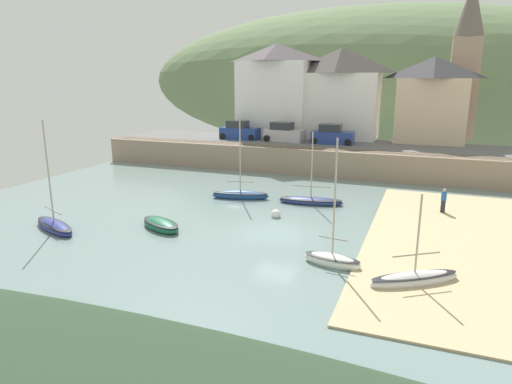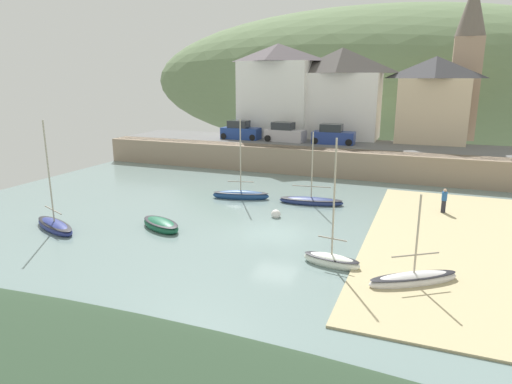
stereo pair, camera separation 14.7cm
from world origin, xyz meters
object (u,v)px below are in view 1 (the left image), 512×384
sailboat_far_left (161,225)px  sailboat_white_hull (332,259)px  parked_car_by_wall (284,133)px  church_with_spire (466,59)px  mooring_buoy (276,214)px  person_on_slipway (444,199)px  parked_car_end_of_row (332,136)px  fishing_boat_green (311,201)px  waterfront_building_centre (340,93)px  sailboat_tall_mast (54,226)px  waterfront_building_left (277,90)px  sailboat_nearest_shore (240,195)px  parked_car_near_slipway (239,131)px  waterfront_building_right (432,99)px  dinghy_open_wooden (414,279)px

sailboat_far_left → sailboat_white_hull: sailboat_white_hull is taller
sailboat_far_left → parked_car_by_wall: (0.52, 22.39, 2.97)m
church_with_spire → mooring_buoy: bearing=-113.9°
person_on_slipway → parked_car_end_of_row: bearing=128.2°
church_with_spire → fishing_boat_green: 26.67m
sailboat_white_hull → church_with_spire: bearing=87.8°
waterfront_building_centre → sailboat_far_left: (-5.24, -26.89, -6.95)m
church_with_spire → sailboat_tall_mast: bearing=-124.7°
parked_car_end_of_row → mooring_buoy: size_ratio=6.58×
waterfront_building_centre → parked_car_by_wall: 7.64m
waterfront_building_left → sailboat_far_left: waterfront_building_left is taller
church_with_spire → waterfront_building_left: bearing=-168.2°
waterfront_building_left → fishing_boat_green: bearing=-64.3°
waterfront_building_centre → sailboat_white_hull: (5.43, -28.57, -6.89)m
waterfront_building_left → parked_car_end_of_row: bearing=-31.6°
fishing_boat_green → parked_car_by_wall: 15.53m
sailboat_nearest_shore → parked_car_end_of_row: (3.80, 14.29, 2.92)m
sailboat_nearest_shore → parked_car_near_slipway: 15.83m
waterfront_building_right → sailboat_white_hull: 29.51m
sailboat_nearest_shore → sailboat_far_left: (-1.72, -8.11, -0.05)m
waterfront_building_centre → parked_car_near_slipway: (-9.68, -4.50, -3.98)m
sailboat_far_left → parked_car_near_slipway: size_ratio=0.86×
fishing_boat_green → waterfront_building_left: bearing=107.9°
waterfront_building_right → sailboat_tall_mast: 36.17m
parked_car_by_wall → parked_car_end_of_row: size_ratio=1.03×
parked_car_near_slipway → mooring_buoy: parked_car_near_slipway is taller
parked_car_near_slipway → waterfront_building_left: bearing=60.5°
sailboat_far_left → parked_car_by_wall: size_ratio=0.83×
parked_car_near_slipway → sailboat_white_hull: bearing=-57.1°
mooring_buoy → dinghy_open_wooden: bearing=-39.0°
sailboat_tall_mast → parked_car_by_wall: size_ratio=1.55×
parked_car_near_slipway → parked_car_end_of_row: size_ratio=0.99×
waterfront_building_centre → sailboat_white_hull: waterfront_building_centre is taller
waterfront_building_right → parked_car_by_wall: waterfront_building_right is taller
sailboat_tall_mast → mooring_buoy: 13.48m
church_with_spire → sailboat_tall_mast: (-23.07, -33.33, -10.37)m
dinghy_open_wooden → person_on_slipway: bearing=48.9°
sailboat_white_hull → parked_car_by_wall: (-10.15, 24.07, 2.91)m
church_with_spire → sailboat_far_left: size_ratio=4.49×
fishing_boat_green → mooring_buoy: (-1.32, -3.93, -0.04)m
sailboat_far_left → dinghy_open_wooden: (14.45, -2.45, 0.02)m
sailboat_tall_mast → mooring_buoy: (11.46, 7.10, -0.06)m
fishing_boat_green → parked_car_by_wall: bearing=107.4°
waterfront_building_left → sailboat_far_left: bearing=-86.1°
waterfront_building_centre → parked_car_by_wall: size_ratio=2.20×
waterfront_building_centre → mooring_buoy: 23.31m
waterfront_building_right → dinghy_open_wooden: bearing=-89.9°
church_with_spire → parked_car_by_wall: church_with_spire is taller
mooring_buoy → sailboat_tall_mast: bearing=-148.2°
dinghy_open_wooden → waterfront_building_left: bearing=84.2°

